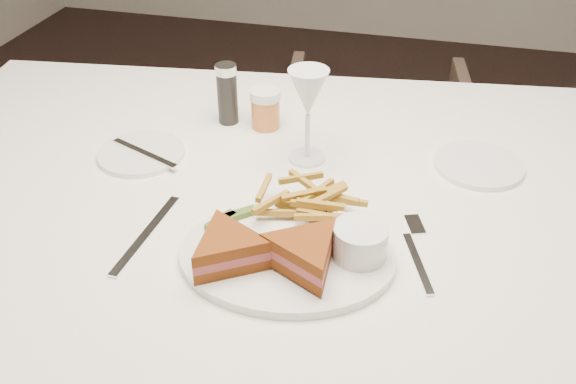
# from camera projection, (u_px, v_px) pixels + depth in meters

# --- Properties ---
(table) EXTENTS (1.62, 1.19, 0.75)m
(table) POSITION_uv_depth(u_px,v_px,m) (294.00, 352.00, 1.29)
(table) COLOR white
(table) RESTS_ON ground
(chair_far) EXTENTS (0.65, 0.62, 0.59)m
(chair_far) POSITION_uv_depth(u_px,v_px,m) (374.00, 153.00, 2.07)
(chair_far) COLOR #4E3A30
(chair_far) RESTS_ON ground
(table_setting) EXTENTS (0.77, 0.56, 0.18)m
(table_setting) POSITION_uv_depth(u_px,v_px,m) (290.00, 198.00, 1.01)
(table_setting) COLOR white
(table_setting) RESTS_ON table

